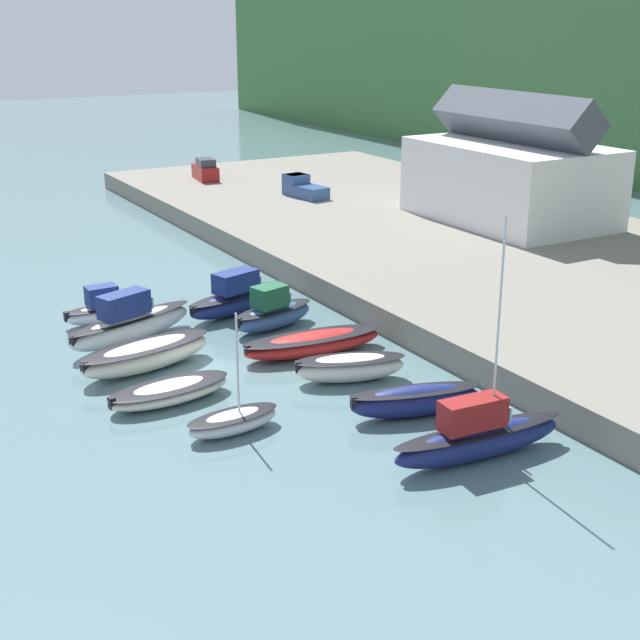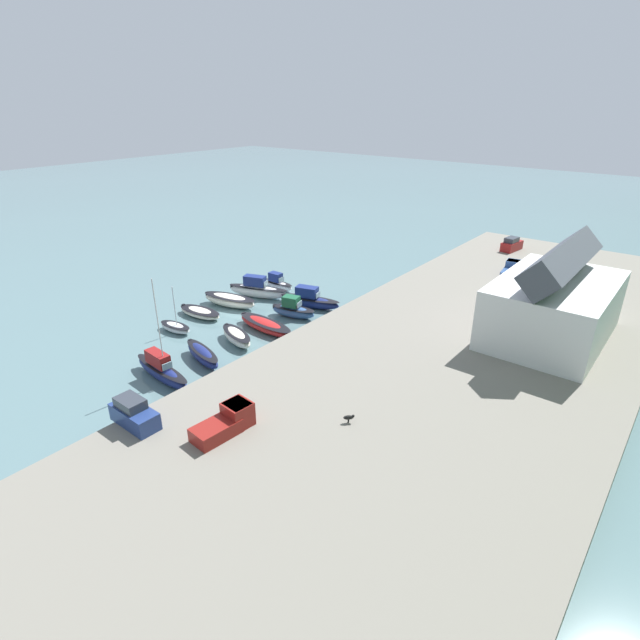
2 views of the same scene
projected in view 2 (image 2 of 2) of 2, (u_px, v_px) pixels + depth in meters
ground_plane at (237, 313)px, 61.30m from camera, size 320.00×320.00×0.00m
quay_promenade at (436, 376)px, 45.88m from camera, size 103.49×31.13×1.62m
harbor_clubhouse at (554, 304)px, 50.10m from camera, size 15.97×10.26×10.17m
moored_boat_0 at (309, 300)px, 62.55m from camera, size 4.02×8.13×2.69m
moored_boat_1 at (293, 310)px, 59.75m from camera, size 3.14×5.83×2.63m
moored_boat_2 at (265, 325)px, 56.49m from camera, size 2.95×8.25×1.19m
moored_boat_3 at (237, 337)px, 53.61m from camera, size 3.58×5.95×1.38m
moored_boat_4 at (203, 355)px, 49.78m from camera, size 3.12×6.52×1.46m
moored_boat_5 at (161, 370)px, 46.47m from camera, size 2.10×8.24×10.21m
moored_boat_6 at (277, 283)px, 68.60m from camera, size 1.69×5.23×2.30m
moored_boat_7 at (258, 290)px, 65.59m from camera, size 4.45×8.36×2.94m
moored_boat_8 at (230, 300)px, 62.94m from camera, size 3.84×7.79×1.51m
moored_boat_9 at (200, 312)px, 60.17m from camera, size 2.86×6.31×0.93m
moored_boat_10 at (175, 327)px, 56.23m from camera, size 1.97×4.47×5.47m
parked_car_0 at (512, 245)px, 80.04m from camera, size 4.42×2.38×2.16m
parked_car_1 at (134, 414)px, 37.49m from camera, size 1.84×4.22×2.16m
pickup_truck_0 at (227, 421)px, 36.81m from camera, size 4.87×2.33×1.90m
pickup_truck_1 at (512, 270)px, 68.79m from camera, size 4.95×2.59×1.90m
dog_on_quay at (349, 417)px, 37.84m from camera, size 0.78×0.78×0.68m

